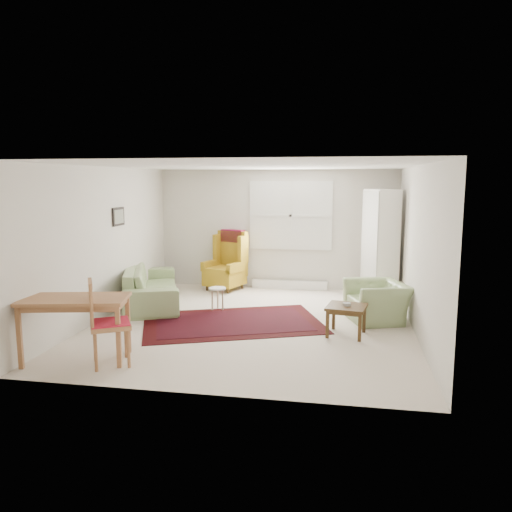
% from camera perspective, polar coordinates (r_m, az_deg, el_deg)
% --- Properties ---
extents(room, '(5.04, 5.54, 2.51)m').
position_cam_1_polar(room, '(8.04, 0.02, 1.36)').
color(room, beige).
rests_on(room, ground).
extents(rug, '(3.28, 2.70, 0.03)m').
position_cam_1_polar(rug, '(8.12, -2.71, -7.54)').
color(rug, black).
rests_on(rug, ground).
extents(sofa, '(1.73, 2.55, 0.96)m').
position_cam_1_polar(sofa, '(9.47, -11.90, -2.49)').
color(sofa, '#8BA26C').
rests_on(sofa, ground).
extents(armchair, '(1.12, 1.20, 0.76)m').
position_cam_1_polar(armchair, '(8.40, 13.65, -4.65)').
color(armchair, '#8BA26C').
rests_on(armchair, ground).
extents(wingback_chair, '(0.94, 0.96, 1.24)m').
position_cam_1_polar(wingback_chair, '(10.42, -3.63, -0.50)').
color(wingback_chair, '#AF881A').
rests_on(wingback_chair, ground).
extents(coffee_table, '(0.64, 0.64, 0.45)m').
position_cam_1_polar(coffee_table, '(7.56, 10.27, -7.24)').
color(coffee_table, '#452D15').
rests_on(coffee_table, ground).
extents(stool, '(0.38, 0.38, 0.40)m').
position_cam_1_polar(stool, '(8.90, -4.42, -4.87)').
color(stool, white).
rests_on(stool, ground).
extents(cabinet, '(0.68, 0.94, 2.11)m').
position_cam_1_polar(cabinet, '(9.81, 14.03, 1.23)').
color(cabinet, white).
rests_on(cabinet, ground).
extents(desk, '(1.40, 0.91, 0.82)m').
position_cam_1_polar(desk, '(6.78, -19.86, -7.87)').
color(desk, '#A46D42').
rests_on(desk, ground).
extents(desk_chair, '(0.64, 0.64, 1.08)m').
position_cam_1_polar(desk_chair, '(6.47, -16.32, -7.29)').
color(desk_chair, '#A46D42').
rests_on(desk_chair, ground).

